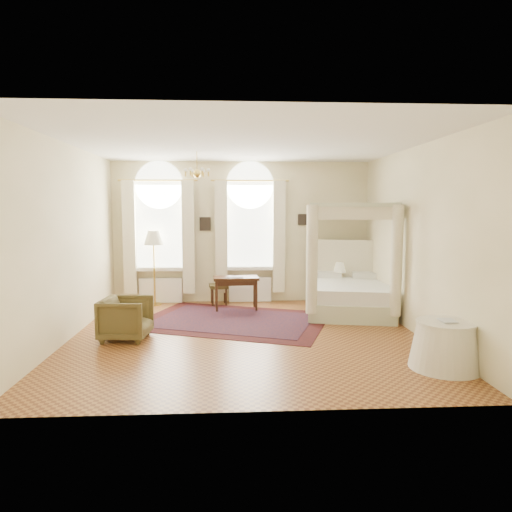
{
  "coord_description": "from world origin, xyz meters",
  "views": [
    {
      "loc": [
        -0.27,
        -7.77,
        2.22
      ],
      "look_at": [
        0.2,
        0.4,
        1.36
      ],
      "focal_mm": 32.0,
      "sensor_mm": 36.0,
      "label": 1
    }
  ],
  "objects": [
    {
      "name": "laptop",
      "position": [
        -0.16,
        2.02,
        0.74
      ],
      "size": [
        0.36,
        0.23,
        0.03
      ],
      "primitive_type": "imported",
      "rotation": [
        0.0,
        0.0,
        3.16
      ],
      "color": "black",
      "rests_on": "writing_desk"
    },
    {
      "name": "wall_pictures",
      "position": [
        0.09,
        2.97,
        1.89
      ],
      "size": [
        2.54,
        0.03,
        0.39
      ],
      "color": "black",
      "rests_on": "room_walls"
    },
    {
      "name": "stool",
      "position": [
        -0.54,
        2.63,
        0.39
      ],
      "size": [
        0.46,
        0.46,
        0.47
      ],
      "color": "#473D1E",
      "rests_on": "ground"
    },
    {
      "name": "coffee_table",
      "position": [
        -2.18,
        0.06,
        0.35
      ],
      "size": [
        0.61,
        0.46,
        0.39
      ],
      "color": "white",
      "rests_on": "ground"
    },
    {
      "name": "floor_lamp",
      "position": [
        -2.01,
        2.67,
        1.46
      ],
      "size": [
        0.44,
        0.44,
        1.71
      ],
      "color": "gold",
      "rests_on": "ground"
    },
    {
      "name": "nightstand",
      "position": [
        2.27,
        2.51,
        0.27
      ],
      "size": [
        0.48,
        0.45,
        0.54
      ],
      "primitive_type": "cube",
      "rotation": [
        0.0,
        0.0,
        0.37
      ],
      "color": "#331C0E",
      "rests_on": "ground"
    },
    {
      "name": "armchair",
      "position": [
        -2.04,
        -0.1,
        0.36
      ],
      "size": [
        0.85,
        0.83,
        0.72
      ],
      "primitive_type": "imported",
      "rotation": [
        0.0,
        0.0,
        1.48
      ],
      "color": "#4A3F1F",
      "rests_on": "ground"
    },
    {
      "name": "writing_desk",
      "position": [
        -0.15,
        2.06,
        0.62
      ],
      "size": [
        1.0,
        0.56,
        0.73
      ],
      "color": "#331C0E",
      "rests_on": "ground"
    },
    {
      "name": "side_table",
      "position": [
        2.7,
        -1.78,
        0.33
      ],
      "size": [
        0.97,
        0.97,
        0.66
      ],
      "color": "white",
      "rests_on": "ground"
    },
    {
      "name": "oriental_rug",
      "position": [
        -0.22,
        1.07,
        0.01
      ],
      "size": [
        4.23,
        3.64,
        0.01
      ],
      "color": "#3E0F10",
      "rests_on": "ground"
    },
    {
      "name": "nightstand_lamp",
      "position": [
        2.26,
        2.54,
        0.82
      ],
      "size": [
        0.29,
        0.29,
        0.43
      ],
      "color": "gold",
      "rests_on": "nightstand"
    },
    {
      "name": "room_walls",
      "position": [
        0.0,
        0.0,
        1.98
      ],
      "size": [
        6.0,
        6.0,
        6.0
      ],
      "color": "#FFEDC2",
      "rests_on": "ground"
    },
    {
      "name": "canopy_bed",
      "position": [
        2.24,
        1.6,
        0.53
      ],
      "size": [
        2.11,
        2.42,
        2.32
      ],
      "color": "#BAC09C",
      "rests_on": "ground"
    },
    {
      "name": "ground",
      "position": [
        0.0,
        0.0,
        0.0
      ],
      "size": [
        6.0,
        6.0,
        0.0
      ],
      "primitive_type": "plane",
      "color": "#945D2B",
      "rests_on": "ground"
    },
    {
      "name": "window_left",
      "position": [
        -1.9,
        2.87,
        1.49
      ],
      "size": [
        1.62,
        0.27,
        3.29
      ],
      "color": "white",
      "rests_on": "room_walls"
    },
    {
      "name": "window_right",
      "position": [
        0.2,
        2.87,
        1.49
      ],
      "size": [
        1.62,
        0.27,
        3.29
      ],
      "color": "white",
      "rests_on": "room_walls"
    },
    {
      "name": "book",
      "position": [
        2.61,
        -1.79,
        0.67
      ],
      "size": [
        0.21,
        0.28,
        0.03
      ],
      "primitive_type": "imported",
      "rotation": [
        0.0,
        0.0,
        -0.06
      ],
      "color": "black",
      "rests_on": "side_table"
    },
    {
      "name": "chandelier",
      "position": [
        -0.9,
        1.2,
        2.91
      ],
      "size": [
        0.51,
        0.45,
        0.5
      ],
      "color": "gold",
      "rests_on": "room_walls"
    }
  ]
}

